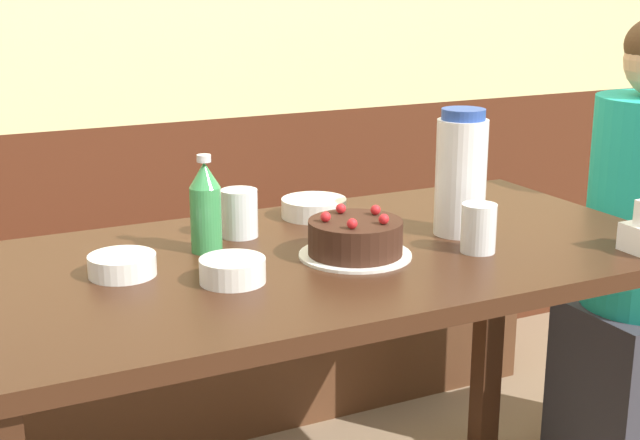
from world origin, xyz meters
TOP-DOWN VIEW (x-y plane):
  - bench_seat at (0.00, 0.83)m, footprint 2.05×0.38m
  - dining_table at (0.00, 0.00)m, footprint 1.40×0.72m
  - birthday_cake at (0.04, -0.05)m, footprint 0.22×0.22m
  - water_pitcher at (0.31, -0.01)m, footprint 0.10×0.10m
  - soju_bottle at (-0.20, 0.11)m, footprint 0.06×0.06m
  - bowl_soup_white at (-0.22, -0.09)m, footprint 0.12×0.12m
  - bowl_rice_small at (-0.39, 0.04)m, footprint 0.12×0.12m
  - bowl_side_dish at (0.10, 0.24)m, footprint 0.15×0.15m
  - glass_water_tall at (0.27, -0.13)m, footprint 0.07×0.07m
  - glass_tumbler_short at (-0.11, 0.17)m, footprint 0.08×0.08m

SIDE VIEW (x-z plane):
  - bench_seat at x=0.00m, z-range 0.00..0.44m
  - dining_table at x=0.00m, z-range 0.27..1.03m
  - bowl_rice_small at x=-0.39m, z-range 0.75..0.79m
  - bowl_side_dish at x=0.10m, z-range 0.75..0.79m
  - bowl_soup_white at x=-0.22m, z-range 0.75..0.80m
  - birthday_cake at x=0.04m, z-range 0.74..0.83m
  - glass_water_tall at x=0.27m, z-range 0.75..0.85m
  - glass_tumbler_short at x=-0.11m, z-range 0.75..0.85m
  - soju_bottle at x=-0.20m, z-range 0.75..0.94m
  - water_pitcher at x=0.31m, z-range 0.75..1.01m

